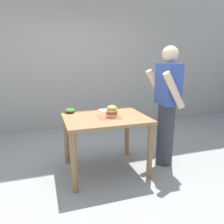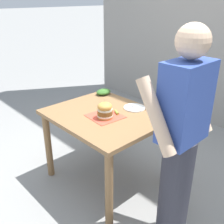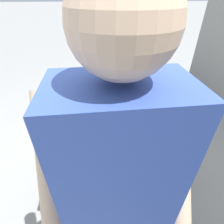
# 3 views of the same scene
# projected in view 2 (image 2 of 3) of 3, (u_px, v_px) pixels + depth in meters

# --- Properties ---
(ground_plane) EXTENTS (80.00, 80.00, 0.00)m
(ground_plane) POSITION_uv_depth(u_px,v_px,m) (106.00, 179.00, 2.86)
(ground_plane) COLOR gray
(patio_table) EXTENTS (0.90, 1.08, 0.78)m
(patio_table) POSITION_uv_depth(u_px,v_px,m) (105.00, 125.00, 2.59)
(patio_table) COLOR olive
(patio_table) RESTS_ON ground
(serving_paper) EXTENTS (0.32, 0.32, 0.00)m
(serving_paper) POSITION_uv_depth(u_px,v_px,m) (105.00, 116.00, 2.48)
(serving_paper) COLOR #D64C38
(serving_paper) RESTS_ON patio_table
(sandwich) EXTENTS (0.15, 0.15, 0.19)m
(sandwich) POSITION_uv_depth(u_px,v_px,m) (105.00, 110.00, 2.41)
(sandwich) COLOR gold
(sandwich) RESTS_ON serving_paper
(pickle_spear) EXTENTS (0.06, 0.08, 0.02)m
(pickle_spear) POSITION_uv_depth(u_px,v_px,m) (117.00, 112.00, 2.53)
(pickle_spear) COLOR #8EA83D
(pickle_spear) RESTS_ON serving_paper
(side_plate_with_forks) EXTENTS (0.22, 0.22, 0.02)m
(side_plate_with_forks) POSITION_uv_depth(u_px,v_px,m) (134.00, 108.00, 2.66)
(side_plate_with_forks) COLOR white
(side_plate_with_forks) RESTS_ON patio_table
(side_salad) EXTENTS (0.18, 0.14, 0.06)m
(side_salad) POSITION_uv_depth(u_px,v_px,m) (103.00, 92.00, 3.02)
(side_salad) COLOR #386B28
(side_salad) RESTS_ON patio_table
(diner_across_table) EXTENTS (0.55, 0.35, 1.69)m
(diner_across_table) POSITION_uv_depth(u_px,v_px,m) (180.00, 141.00, 1.86)
(diner_across_table) COLOR #33333D
(diner_across_table) RESTS_ON ground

